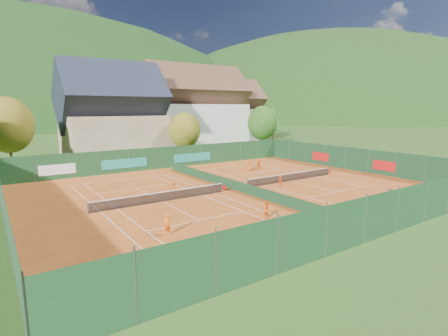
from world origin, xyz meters
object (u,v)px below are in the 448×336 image
Objects in this scene: player_left_mid at (267,210)px; player_right_far_a at (249,166)px; ball_hopper at (391,190)px; hotel_block_b at (228,115)px; player_left_near at (167,224)px; player_right_far_b at (259,165)px; player_left_far at (174,188)px; player_right_near at (280,181)px; chalet at (113,118)px; hotel_block_a at (195,112)px.

player_right_far_a reaches higher than player_left_mid.
hotel_block_b is at bearing 70.47° from ball_hopper.
ball_hopper is at bearing -17.16° from player_left_near.
hotel_block_b is 21.60× the size of ball_hopper.
player_left_near is 1.08× the size of player_right_far_a.
player_right_far_a is at bearing -16.93° from player_right_far_b.
player_right_far_b is at bearing -142.92° from player_left_far.
ball_hopper is 10.60m from player_right_near.
ball_hopper is 0.55× the size of player_right_far_a.
player_left_far reaches higher than ball_hopper.
hotel_block_b is at bearing -138.07° from player_right_far_b.
chalet is at bearing 71.69° from player_right_near.
chalet is 12.38× the size of player_right_near.
chalet reaches higher than hotel_block_b.
hotel_block_b reaches higher than player_left_far.
player_left_mid reaches higher than player_right_far_b.
player_left_mid is at bearing 65.98° from player_right_far_a.
player_right_near is 0.90× the size of player_right_far_a.
hotel_block_a is at bearing 76.41° from player_left_mid.
player_left_near reaches higher than ball_hopper.
hotel_block_a is 1.25× the size of hotel_block_b.
ball_hopper is 20.65m from player_left_far.
player_right_far_b is (21.06, 15.83, -0.17)m from player_left_near.
player_left_far is 11.35m from player_right_near.
hotel_block_a is 16.50× the size of player_right_near.
hotel_block_a is 16.14m from hotel_block_b.
hotel_block_b is 13.91× the size of player_right_far_b.
chalet is at bearing -162.47° from hotel_block_a.
player_right_far_b is (13.34, 16.89, -0.08)m from player_left_mid.
ball_hopper is 0.51× the size of player_left_near.
player_right_far_a reaches higher than ball_hopper.
hotel_block_a is 14.81× the size of player_right_far_a.
player_left_far is at bearing 144.70° from ball_hopper.
chalet is 39.45m from player_left_mid.
player_right_far_a is (3.19, 9.42, 0.07)m from player_right_near.
player_right_near reaches higher than ball_hopper.
ball_hopper is 18.41m from player_right_far_a.
player_left_mid is 10.87m from player_left_far.
player_right_far_a is at bearing 98.61° from ball_hopper.
chalet is 26.22m from player_right_far_b.
player_left_far is (-36.13, -42.44, -5.93)m from hotel_block_b.
ball_hopper is 0.58× the size of player_left_far.
hotel_block_b reaches higher than player_right_far_a.
hotel_block_b is 13.20× the size of player_right_near.
hotel_block_b is 58.01m from ball_hopper.
player_right_near is (-25.23, -45.59, -5.96)m from hotel_block_b.
player_left_mid is (-0.59, -39.00, -5.92)m from chalet.
player_left_near is 7.79m from player_left_mid.
ball_hopper is (-5.28, -46.37, -6.83)m from hotel_block_a.
player_left_mid is (-14.31, 1.37, 0.15)m from ball_hopper.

